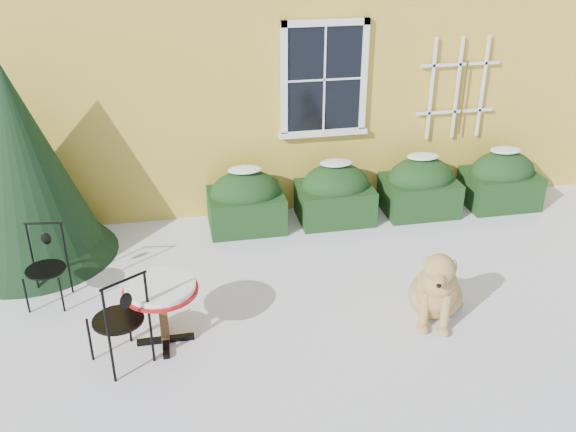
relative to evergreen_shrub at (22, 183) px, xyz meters
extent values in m
plane|color=white|center=(3.15, -2.29, -1.04)|extent=(80.00, 80.00, 0.00)
cube|color=black|center=(4.05, 0.67, 0.93)|extent=(1.05, 0.03, 1.45)
cube|color=white|center=(4.05, 0.66, 1.70)|extent=(1.23, 0.06, 0.09)
cube|color=white|center=(4.05, 0.66, 0.16)|extent=(1.23, 0.06, 0.09)
cube|color=white|center=(3.48, 0.66, 0.93)|extent=(0.09, 0.06, 1.63)
cube|color=white|center=(4.62, 0.66, 0.93)|extent=(0.09, 0.06, 1.63)
cube|color=white|center=(4.05, 0.65, 0.93)|extent=(0.02, 0.02, 1.45)
cube|color=white|center=(4.05, 0.65, 0.93)|extent=(1.05, 0.02, 0.02)
cube|color=white|center=(4.05, 0.66, 0.16)|extent=(1.29, 0.14, 0.07)
cube|color=white|center=(5.65, 0.65, 0.71)|extent=(0.04, 0.03, 1.50)
cube|color=white|center=(6.05, 0.65, 0.71)|extent=(0.04, 0.03, 1.50)
cube|color=white|center=(6.45, 0.65, 0.71)|extent=(0.04, 0.03, 1.50)
cube|color=white|center=(6.05, 0.65, 0.36)|extent=(1.20, 0.03, 0.04)
cube|color=white|center=(6.05, 0.65, 1.06)|extent=(1.20, 0.03, 0.04)
cylinder|color=#472D19|center=(6.15, 0.63, 0.56)|extent=(0.02, 0.02, 1.10)
cube|color=black|center=(2.85, 0.26, -0.78)|extent=(1.05, 0.80, 0.52)
ellipsoid|color=black|center=(2.85, 0.26, -0.52)|extent=(1.00, 0.72, 0.67)
ellipsoid|color=white|center=(2.85, 0.26, -0.16)|extent=(0.47, 0.32, 0.06)
cube|color=black|center=(4.15, 0.26, -0.78)|extent=(1.05, 0.80, 0.52)
ellipsoid|color=black|center=(4.15, 0.26, -0.52)|extent=(1.00, 0.72, 0.67)
ellipsoid|color=white|center=(4.15, 0.26, -0.16)|extent=(0.47, 0.32, 0.06)
cube|color=black|center=(5.45, 0.26, -0.78)|extent=(1.05, 0.80, 0.52)
ellipsoid|color=black|center=(5.45, 0.26, -0.52)|extent=(1.00, 0.72, 0.67)
ellipsoid|color=white|center=(5.45, 0.26, -0.16)|extent=(0.47, 0.32, 0.06)
cube|color=black|center=(6.75, 0.26, -0.78)|extent=(1.05, 0.80, 0.52)
ellipsoid|color=black|center=(6.75, 0.26, -0.52)|extent=(1.00, 0.72, 0.67)
ellipsoid|color=white|center=(6.75, 0.26, -0.16)|extent=(0.47, 0.32, 0.06)
cone|color=black|center=(0.00, 0.00, -0.42)|extent=(2.14, 2.14, 1.24)
cone|color=black|center=(0.00, 0.00, 0.25)|extent=(1.91, 1.91, 2.59)
cube|color=black|center=(1.64, -2.21, -1.01)|extent=(0.60, 0.07, 0.05)
cube|color=black|center=(1.64, -2.21, -1.01)|extent=(0.07, 0.60, 0.05)
cube|color=#50371B|center=(1.64, -2.21, -0.72)|extent=(0.09, 0.09, 0.65)
cylinder|color=#A40F0E|center=(1.64, -2.21, -0.39)|extent=(0.78, 0.78, 0.03)
cylinder|color=white|center=(1.64, -2.21, -0.35)|extent=(0.72, 0.72, 0.06)
cylinder|color=black|center=(1.27, -2.13, -0.79)|extent=(0.03, 0.03, 0.50)
cylinder|color=black|center=(0.90, -2.37, -0.79)|extent=(0.03, 0.03, 0.50)
cylinder|color=black|center=(1.51, -2.51, -0.79)|extent=(0.03, 0.03, 0.50)
cylinder|color=black|center=(1.13, -2.74, -0.79)|extent=(0.03, 0.03, 0.50)
cylinder|color=black|center=(1.20, -2.44, -0.54)|extent=(0.51, 0.51, 0.02)
cylinder|color=black|center=(1.51, -2.51, -0.26)|extent=(0.03, 0.03, 0.56)
cylinder|color=black|center=(1.13, -2.74, -0.26)|extent=(0.03, 0.03, 0.56)
cylinder|color=black|center=(1.32, -2.63, 0.02)|extent=(0.43, 0.28, 0.03)
ellipsoid|color=black|center=(1.32, -2.63, -0.20)|extent=(0.13, 0.10, 0.17)
cylinder|color=black|center=(0.12, -1.36, -0.82)|extent=(0.02, 0.02, 0.44)
cylinder|color=black|center=(0.51, -1.42, -0.82)|extent=(0.02, 0.02, 0.44)
cylinder|color=black|center=(0.18, -0.97, -0.82)|extent=(0.02, 0.02, 0.44)
cylinder|color=black|center=(0.57, -1.03, -0.82)|extent=(0.02, 0.02, 0.44)
cylinder|color=black|center=(0.34, -1.20, -0.60)|extent=(0.45, 0.45, 0.02)
cylinder|color=black|center=(0.18, -0.97, -0.35)|extent=(0.02, 0.02, 0.49)
cylinder|color=black|center=(0.57, -1.03, -0.35)|extent=(0.02, 0.02, 0.49)
cylinder|color=black|center=(0.37, -1.00, -0.11)|extent=(0.43, 0.08, 0.02)
ellipsoid|color=black|center=(0.37, -1.00, -0.30)|extent=(0.12, 0.05, 0.15)
ellipsoid|color=tan|center=(4.66, -2.23, -0.82)|extent=(0.82, 0.85, 0.49)
ellipsoid|color=tan|center=(4.57, -2.43, -0.60)|extent=(0.59, 0.56, 0.61)
sphere|color=tan|center=(4.54, -2.49, -0.47)|extent=(0.38, 0.38, 0.38)
cylinder|color=tan|center=(4.40, -2.53, -0.80)|extent=(0.10, 0.10, 0.49)
cylinder|color=tan|center=(4.61, -2.62, -0.80)|extent=(0.10, 0.10, 0.49)
ellipsoid|color=tan|center=(4.38, -2.58, -1.00)|extent=(0.13, 0.17, 0.08)
ellipsoid|color=tan|center=(4.58, -2.67, -1.00)|extent=(0.13, 0.17, 0.08)
cylinder|color=tan|center=(4.54, -2.50, -0.40)|extent=(0.31, 0.34, 0.26)
sphere|color=tan|center=(4.51, -2.55, -0.27)|extent=(0.32, 0.32, 0.32)
ellipsoid|color=tan|center=(4.46, -2.69, -0.31)|extent=(0.24, 0.29, 0.14)
sphere|color=black|center=(4.41, -2.79, -0.32)|extent=(0.06, 0.06, 0.06)
ellipsoid|color=tan|center=(4.41, -2.46, -0.27)|extent=(0.12, 0.13, 0.20)
ellipsoid|color=tan|center=(4.66, -2.57, -0.27)|extent=(0.12, 0.13, 0.20)
cylinder|color=tan|center=(4.94, -2.09, -0.97)|extent=(0.13, 0.39, 0.09)
camera|label=1|loc=(1.84, -7.88, 3.21)|focal=40.00mm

